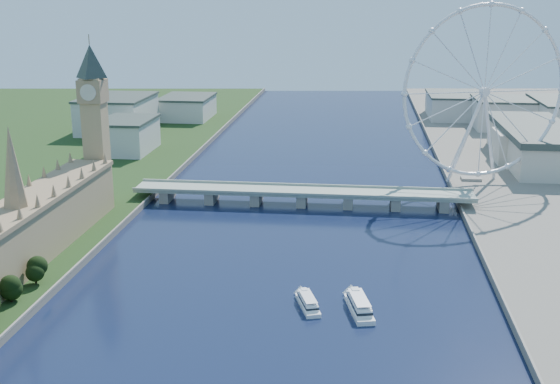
# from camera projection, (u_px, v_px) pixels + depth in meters

# --- Properties ---
(parliament_range) EXTENTS (24.00, 200.00, 70.00)m
(parliament_range) POSITION_uv_depth(u_px,v_px,m) (19.00, 235.00, 342.58)
(parliament_range) COLOR tan
(parliament_range) RESTS_ON ground
(big_ben) EXTENTS (20.02, 20.02, 110.00)m
(big_ben) POSITION_uv_depth(u_px,v_px,m) (94.00, 105.00, 432.83)
(big_ben) COLOR tan
(big_ben) RESTS_ON ground
(westminster_bridge) EXTENTS (220.00, 22.00, 9.50)m
(westminster_bridge) POSITION_uv_depth(u_px,v_px,m) (302.00, 195.00, 456.05)
(westminster_bridge) COLOR gray
(westminster_bridge) RESTS_ON ground
(london_eye) EXTENTS (113.60, 39.12, 124.30)m
(london_eye) POSITION_uv_depth(u_px,v_px,m) (484.00, 93.00, 479.05)
(london_eye) COLOR silver
(london_eye) RESTS_ON ground
(county_hall) EXTENTS (54.00, 144.00, 35.00)m
(county_hall) POSITION_uv_depth(u_px,v_px,m) (533.00, 165.00, 562.95)
(county_hall) COLOR beige
(county_hall) RESTS_ON ground
(city_skyline) EXTENTS (505.00, 280.00, 32.00)m
(city_skyline) POSITION_uv_depth(u_px,v_px,m) (363.00, 115.00, 697.66)
(city_skyline) COLOR beige
(city_skyline) RESTS_ON ground
(tour_boat_near) EXTENTS (14.51, 27.24, 5.81)m
(tour_boat_near) POSITION_uv_depth(u_px,v_px,m) (308.00, 307.00, 307.04)
(tour_boat_near) COLOR white
(tour_boat_near) RESTS_ON ground
(tour_boat_far) EXTENTS (14.94, 32.68, 7.02)m
(tour_boat_far) POSITION_uv_depth(u_px,v_px,m) (359.00, 311.00, 302.99)
(tour_boat_far) COLOR white
(tour_boat_far) RESTS_ON ground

